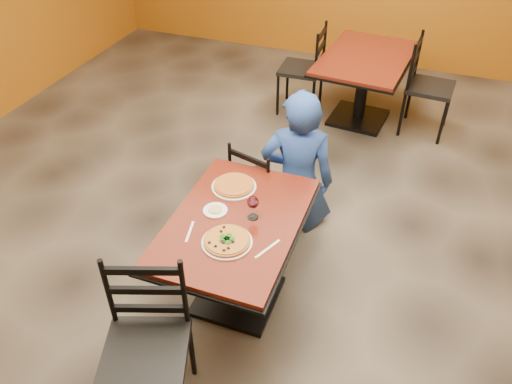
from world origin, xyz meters
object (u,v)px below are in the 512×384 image
at_px(chair_second_right, 430,88).
at_px(pizza_main, 227,240).
at_px(plate_far, 234,187).
at_px(wine_glass, 253,206).
at_px(side_plate, 215,210).
at_px(chair_second_left, 301,69).
at_px(pizza_far, 234,185).
at_px(plate_main, 227,242).
at_px(table_second, 364,73).
at_px(chair_main_near, 146,354).
at_px(diner, 298,160).
at_px(chair_main_far, 262,186).
at_px(table_main, 236,242).

bearing_deg(chair_second_right, pizza_main, 166.66).
xyz_separation_m(plate_far, wine_glass, (0.23, -0.25, 0.08)).
bearing_deg(side_plate, pizza_main, -53.12).
xyz_separation_m(chair_second_left, pizza_far, (0.24, -2.56, 0.28)).
bearing_deg(wine_glass, chair_second_left, 99.62).
bearing_deg(chair_second_right, wine_glass, 166.24).
xyz_separation_m(chair_second_left, wine_glass, (0.48, -2.81, 0.35)).
bearing_deg(chair_second_right, chair_second_left, 94.27).
height_order(chair_second_right, plate_main, chair_second_right).
bearing_deg(table_second, plate_main, -95.27).
relative_size(chair_main_near, diner, 0.83).
distance_m(chair_main_far, wine_glass, 0.85).
distance_m(pizza_main, wine_glass, 0.29).
height_order(chair_main_far, wine_glass, wine_glass).
bearing_deg(plate_main, chair_second_right, 72.39).
bearing_deg(chair_main_far, pizza_far, 100.72).
distance_m(chair_second_left, plate_far, 2.58).
relative_size(diner, wine_glass, 6.71).
bearing_deg(pizza_main, side_plate, 126.88).
xyz_separation_m(chair_main_near, chair_second_right, (1.17, 3.80, 0.00)).
bearing_deg(plate_far, table_main, -66.66).
relative_size(plate_main, plate_far, 1.00).
xyz_separation_m(diner, wine_glass, (-0.04, -0.94, 0.24)).
xyz_separation_m(diner, pizza_far, (-0.27, -0.69, 0.17)).
height_order(chair_second_left, pizza_far, chair_second_left).
relative_size(chair_main_near, plate_main, 3.25).
height_order(plate_far, side_plate, same).
relative_size(table_main, pizza_far, 4.39).
height_order(table_main, chair_main_far, chair_main_far).
distance_m(plate_main, pizza_far, 0.55).
relative_size(pizza_main, wine_glass, 1.58).
xyz_separation_m(chair_main_near, plate_far, (0.02, 1.24, 0.25)).
xyz_separation_m(table_second, plate_far, (-0.45, -2.56, 0.19)).
relative_size(chair_second_right, wine_glass, 5.63).
distance_m(chair_main_near, plate_main, 0.78).
height_order(plate_far, pizza_far, pizza_far).
height_order(chair_main_far, pizza_far, chair_main_far).
relative_size(plate_main, wine_glass, 1.72).
height_order(chair_main_near, chair_main_far, chair_main_near).
xyz_separation_m(table_second, pizza_far, (-0.45, -2.56, 0.21)).
relative_size(diner, side_plate, 7.54).
xyz_separation_m(side_plate, wine_glass, (0.25, 0.03, 0.08)).
relative_size(table_main, diner, 1.02).
bearing_deg(diner, side_plate, 60.18).
bearing_deg(diner, table_main, 69.31).
distance_m(chair_main_far, chair_second_right, 2.36).
bearing_deg(pizza_main, chair_main_near, -104.86).
distance_m(chair_second_left, side_plate, 2.86).
bearing_deg(plate_main, chair_main_far, 97.29).
xyz_separation_m(chair_second_left, plate_far, (0.24, -2.56, 0.26)).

